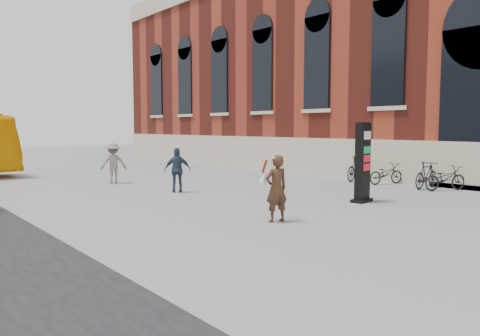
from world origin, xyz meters
TOP-DOWN VIEW (x-y plane):
  - ground at (0.00, 0.00)m, footprint 100.00×100.00m
  - station at (15.48, 6.00)m, footprint 12.15×44.50m
  - info_pylon at (4.03, 1.20)m, footprint 0.86×0.54m
  - woman at (-0.19, 0.65)m, footprint 0.71×0.66m
  - pedestrian_b at (0.04, 10.79)m, footprint 1.21×0.87m
  - pedestrian_c at (0.68, 6.71)m, footprint 1.02×0.79m
  - bike_4 at (8.60, 0.87)m, footprint 1.85×1.22m
  - bike_5 at (8.60, 1.61)m, footprint 1.76×0.60m
  - bike_6 at (8.60, 3.39)m, footprint 1.75×0.99m
  - bike_7 at (8.60, 4.82)m, footprint 1.89×0.86m

SIDE VIEW (x-z plane):
  - ground at x=0.00m, z-range 0.00..0.00m
  - bike_6 at x=8.60m, z-range 0.00..0.87m
  - bike_4 at x=8.60m, z-range 0.00..0.92m
  - bike_5 at x=8.60m, z-range 0.00..1.04m
  - bike_7 at x=8.60m, z-range 0.00..1.10m
  - pedestrian_c at x=0.68m, z-range 0.00..1.61m
  - pedestrian_b at x=0.04m, z-range 0.00..1.69m
  - woman at x=-0.19m, z-range 0.02..1.68m
  - info_pylon at x=4.03m, z-range 0.00..2.49m
  - station at x=15.48m, z-range -1.49..17.66m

